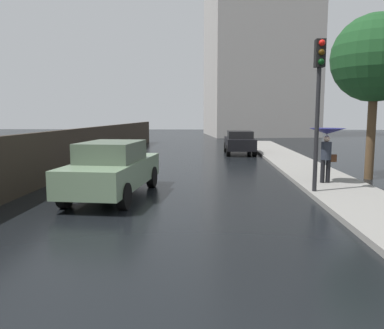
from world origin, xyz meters
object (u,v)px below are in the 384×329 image
object	(u,v)px
car_black_mid_road	(240,142)
street_tree_mid	(375,59)
car_green_near_kerb	(113,168)
traffic_light	(319,87)
pedestrian_with_umbrella_far	(327,139)

from	to	relation	value
car_black_mid_road	street_tree_mid	size ratio (longest dim) A/B	0.66
car_green_near_kerb	car_black_mid_road	bearing A→B (deg)	-105.77
car_black_mid_road	traffic_light	size ratio (longest dim) A/B	0.91
pedestrian_with_umbrella_far	street_tree_mid	bearing A→B (deg)	31.73
car_black_mid_road	street_tree_mid	distance (m)	10.32
car_green_near_kerb	street_tree_mid	size ratio (longest dim) A/B	0.80
car_black_mid_road	pedestrian_with_umbrella_far	xyz separation A→B (m)	(2.02, -10.46, 0.83)
pedestrian_with_umbrella_far	street_tree_mid	xyz separation A→B (m)	(2.04, 1.66, 2.72)
car_green_near_kerb	pedestrian_with_umbrella_far	distance (m)	6.75
pedestrian_with_umbrella_far	street_tree_mid	distance (m)	3.78
pedestrian_with_umbrella_far	car_green_near_kerb	bearing A→B (deg)	-171.91
car_black_mid_road	pedestrian_with_umbrella_far	bearing A→B (deg)	-80.06
car_black_mid_road	street_tree_mid	xyz separation A→B (m)	(4.06, -8.80, 3.55)
car_green_near_kerb	street_tree_mid	bearing A→B (deg)	-153.71
car_green_near_kerb	car_black_mid_road	size ratio (longest dim) A/B	1.21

